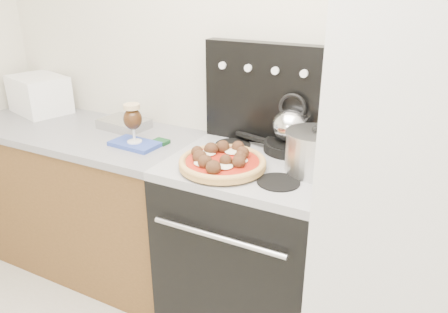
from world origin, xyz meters
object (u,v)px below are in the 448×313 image
Objects in this scene: oven_mitt at (135,144)px; pizza_pan at (222,167)px; fridge at (418,190)px; base_cabinet at (89,201)px; stove_body at (251,250)px; beer_glass at (133,123)px; tea_kettle at (291,122)px; stock_pot at (313,153)px; skillet at (290,147)px; pizza at (222,161)px; toaster_oven at (39,94)px.

pizza_pan reaches higher than oven_mitt.
base_cabinet is at bearing 178.41° from fridge.
stove_body is 4.28× the size of beer_glass.
stock_pot is at bearing -29.64° from tea_kettle.
beer_glass is 0.80× the size of skillet.
stove_body is 2.28× the size of pizza.
skillet is (1.67, 0.04, -0.07)m from toaster_oven.
base_cabinet is at bearing 171.25° from pizza.
stove_body is 0.51m from pizza_pan.
pizza_pan is 1.32× the size of skillet.
fridge is 5.20× the size of toaster_oven.
fridge reaches higher than stove_body.
oven_mitt is at bearing 0.00° from beer_glass.
fridge is 0.65m from tea_kettle.
tea_kettle reaches higher than skillet.
stove_body is 0.55m from skillet.
stock_pot is at bearing 4.23° from oven_mitt.
base_cabinet is 0.76m from toaster_oven.
fridge reaches higher than beer_glass.
stock_pot is (0.17, -0.19, -0.06)m from tea_kettle.
stock_pot is (0.36, 0.15, 0.05)m from pizza.
stock_pot is (0.27, 0.02, 0.57)m from stove_body.
skillet reaches higher than stove_body.
beer_glass is (0.00, 0.00, 0.11)m from oven_mitt.
pizza_pan is at bearing 0.00° from pizza.
fridge reaches higher than toaster_oven.
oven_mitt reaches higher than base_cabinet.
oven_mitt is (0.92, -0.21, -0.10)m from toaster_oven.
fridge is 0.64m from skillet.
beer_glass reaches higher than stove_body.
toaster_oven is (-1.56, 0.16, 0.57)m from stove_body.
oven_mitt is at bearing -161.09° from skillet.
pizza is (1.01, -0.16, 0.53)m from base_cabinet.
pizza_pan is 0.03m from pizza.
toaster_oven is 1.50m from pizza.
stock_pot is at bearing -47.99° from skillet.
stock_pot is (0.17, -0.19, 0.06)m from skillet.
tea_kettle is at bearing 60.27° from pizza.
base_cabinet is at bearing 179.79° from stock_pot.
beer_glass reaches higher than skillet.
pizza reaches higher than oven_mitt.
base_cabinet is 0.76× the size of fridge.
stove_body is 0.87m from beer_glass.
base_cabinet is 4.27× the size of pizza_pan.
stock_pot reaches higher than skillet.
stove_body is at bearing 177.95° from fridge.
tea_kettle is at bearing 18.91° from oven_mitt.
stock_pot is (0.36, 0.15, 0.08)m from pizza_pan.
pizza_pan is at bearing 5.38° from toaster_oven.
tea_kettle reaches higher than stock_pot.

